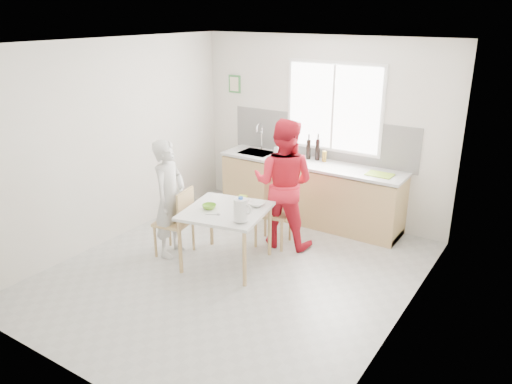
% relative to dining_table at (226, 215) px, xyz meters
% --- Properties ---
extents(ground, '(4.50, 4.50, 0.00)m').
position_rel_dining_table_xyz_m(ground, '(0.22, -0.14, -0.66)').
color(ground, '#B7B7B2').
rests_on(ground, ground).
extents(room_shell, '(4.50, 4.50, 4.50)m').
position_rel_dining_table_xyz_m(room_shell, '(0.22, -0.14, 0.99)').
color(room_shell, silver).
rests_on(room_shell, ground).
extents(window, '(1.50, 0.06, 1.30)m').
position_rel_dining_table_xyz_m(window, '(0.42, 2.09, 1.04)').
color(window, white).
rests_on(window, room_shell).
extents(backsplash, '(3.00, 0.02, 0.65)m').
position_rel_dining_table_xyz_m(backsplash, '(0.22, 2.10, 0.57)').
color(backsplash, white).
rests_on(backsplash, room_shell).
extents(picture_frame, '(0.22, 0.03, 0.28)m').
position_rel_dining_table_xyz_m(picture_frame, '(-1.33, 2.10, 1.24)').
color(picture_frame, '#3E8A44').
rests_on(picture_frame, room_shell).
extents(kitchen_counter, '(2.84, 0.64, 1.37)m').
position_rel_dining_table_xyz_m(kitchen_counter, '(0.21, 1.81, -0.24)').
color(kitchen_counter, tan).
rests_on(kitchen_counter, ground).
extents(dining_table, '(1.12, 1.12, 0.74)m').
position_rel_dining_table_xyz_m(dining_table, '(0.00, 0.00, 0.00)').
color(dining_table, silver).
rests_on(dining_table, ground).
extents(chair_left, '(0.49, 0.49, 0.91)m').
position_rel_dining_table_xyz_m(chair_left, '(-0.67, -0.13, -0.16)').
color(chair_left, tan).
rests_on(chair_left, ground).
extents(chair_far, '(0.51, 0.51, 0.93)m').
position_rel_dining_table_xyz_m(chair_far, '(0.18, 0.87, -0.15)').
color(chair_far, tan).
rests_on(chair_far, ground).
extents(person_white, '(0.47, 0.62, 1.53)m').
position_rel_dining_table_xyz_m(person_white, '(-0.77, -0.16, 0.11)').
color(person_white, silver).
rests_on(person_white, ground).
extents(person_red, '(0.96, 0.81, 1.74)m').
position_rel_dining_table_xyz_m(person_red, '(0.30, 0.88, 0.21)').
color(person_red, red).
rests_on(person_red, ground).
extents(bowl_green, '(0.20, 0.20, 0.05)m').
position_rel_dining_table_xyz_m(bowl_green, '(-0.19, -0.09, 0.10)').
color(bowl_green, '#72B82A').
rests_on(bowl_green, dining_table).
extents(bowl_white, '(0.24, 0.24, 0.05)m').
position_rel_dining_table_xyz_m(bowl_white, '(0.24, 0.30, 0.10)').
color(bowl_white, white).
rests_on(bowl_white, dining_table).
extents(milk_jug, '(0.23, 0.16, 0.29)m').
position_rel_dining_table_xyz_m(milk_jug, '(0.37, -0.21, 0.23)').
color(milk_jug, white).
rests_on(milk_jug, dining_table).
extents(green_box, '(0.12, 0.12, 0.09)m').
position_rel_dining_table_xyz_m(green_box, '(0.04, 0.29, 0.12)').
color(green_box, '#B3D531').
rests_on(green_box, dining_table).
extents(spoon, '(0.14, 0.09, 0.01)m').
position_rel_dining_table_xyz_m(spoon, '(-0.03, -0.23, 0.09)').
color(spoon, '#A5A5AA').
rests_on(spoon, dining_table).
extents(cutting_board, '(0.36, 0.26, 0.01)m').
position_rel_dining_table_xyz_m(cutting_board, '(1.29, 1.77, 0.27)').
color(cutting_board, '#8FBC2B').
rests_on(cutting_board, kitchen_counter).
extents(wine_bottle_a, '(0.07, 0.07, 0.32)m').
position_rel_dining_table_xyz_m(wine_bottle_a, '(0.25, 1.96, 0.42)').
color(wine_bottle_a, black).
rests_on(wine_bottle_a, kitchen_counter).
extents(wine_bottle_b, '(0.07, 0.07, 0.30)m').
position_rel_dining_table_xyz_m(wine_bottle_b, '(0.12, 1.94, 0.41)').
color(wine_bottle_b, black).
rests_on(wine_bottle_b, kitchen_counter).
extents(jar_amber, '(0.06, 0.06, 0.16)m').
position_rel_dining_table_xyz_m(jar_amber, '(0.38, 1.94, 0.34)').
color(jar_amber, olive).
rests_on(jar_amber, kitchen_counter).
extents(soap_bottle, '(0.09, 0.10, 0.18)m').
position_rel_dining_table_xyz_m(soap_bottle, '(-0.39, 1.88, 0.35)').
color(soap_bottle, '#999999').
rests_on(soap_bottle, kitchen_counter).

